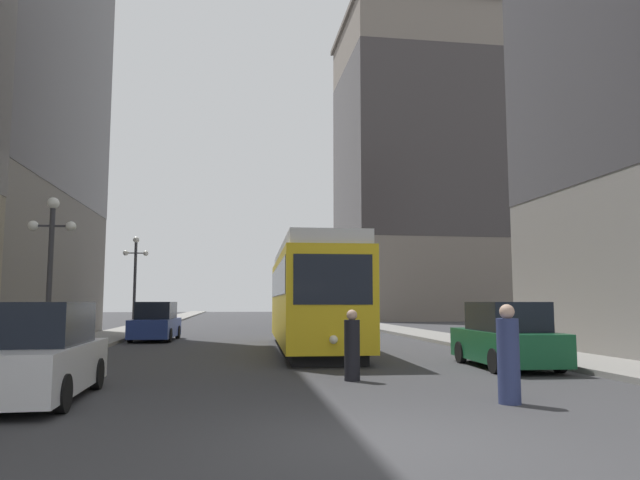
# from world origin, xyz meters

# --- Properties ---
(ground_plane) EXTENTS (200.00, 200.00, 0.00)m
(ground_plane) POSITION_xyz_m (0.00, 0.00, 0.00)
(ground_plane) COLOR #38383A
(sidewalk_left) EXTENTS (2.62, 120.00, 0.15)m
(sidewalk_left) POSITION_xyz_m (-8.21, 40.00, 0.07)
(sidewalk_left) COLOR gray
(sidewalk_left) RESTS_ON ground
(sidewalk_right) EXTENTS (2.62, 120.00, 0.15)m
(sidewalk_right) POSITION_xyz_m (8.21, 40.00, 0.07)
(sidewalk_right) COLOR gray
(sidewalk_right) RESTS_ON ground
(streetcar) EXTENTS (3.04, 12.81, 3.89)m
(streetcar) POSITION_xyz_m (0.97, 14.62, 2.10)
(streetcar) COLOR black
(streetcar) RESTS_ON ground
(transit_bus) EXTENTS (2.81, 11.68, 3.45)m
(transit_bus) POSITION_xyz_m (4.29, 34.03, 1.95)
(transit_bus) COLOR black
(transit_bus) RESTS_ON ground
(parked_car_left_near) EXTENTS (2.04, 4.46, 1.82)m
(parked_car_left_near) POSITION_xyz_m (-5.59, 21.12, 0.84)
(parked_car_left_near) COLOR black
(parked_car_left_near) RESTS_ON ground
(parked_car_left_mid) EXTENTS (1.95, 4.36, 1.82)m
(parked_car_left_mid) POSITION_xyz_m (-5.60, 4.10, 0.84)
(parked_car_left_mid) COLOR black
(parked_car_left_mid) RESTS_ON ground
(parked_car_right_far) EXTENTS (2.05, 4.32, 1.82)m
(parked_car_right_far) POSITION_xyz_m (5.59, 7.97, 0.84)
(parked_car_right_far) COLOR black
(parked_car_right_far) RESTS_ON ground
(pedestrian_crossing_near) EXTENTS (0.40, 0.40, 1.78)m
(pedestrian_crossing_near) POSITION_xyz_m (2.99, 2.52, 0.83)
(pedestrian_crossing_near) COLOR navy
(pedestrian_crossing_near) RESTS_ON ground
(pedestrian_crossing_far) EXTENTS (0.37, 0.37, 1.64)m
(pedestrian_crossing_far) POSITION_xyz_m (0.80, 5.95, 0.76)
(pedestrian_crossing_far) COLOR black
(pedestrian_crossing_far) RESTS_ON ground
(lamp_post_left_near) EXTENTS (1.41, 0.36, 4.87)m
(lamp_post_left_near) POSITION_xyz_m (-7.49, 11.14, 3.39)
(lamp_post_left_near) COLOR #333338
(lamp_post_left_near) RESTS_ON sidewalk_left
(lamp_post_left_far) EXTENTS (1.41, 0.36, 5.36)m
(lamp_post_left_far) POSITION_xyz_m (-7.49, 26.50, 3.68)
(lamp_post_left_far) COLOR #333338
(lamp_post_left_far) RESTS_ON sidewalk_left
(building_right_midblock) EXTENTS (15.69, 15.86, 32.17)m
(building_right_midblock) POSITION_xyz_m (17.07, 52.02, 16.59)
(building_right_midblock) COLOR slate
(building_right_midblock) RESTS_ON ground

